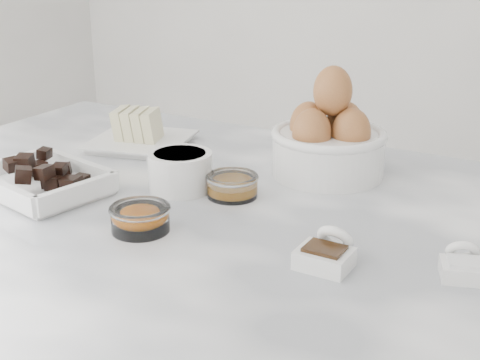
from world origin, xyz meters
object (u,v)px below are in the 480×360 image
Objects in this scene: zest_bowl at (140,217)px; butter_plate at (139,133)px; chocolate_dish at (42,178)px; salt_spoon at (464,265)px; honey_bowl at (232,185)px; vanilla_spoon at (327,253)px; egg_bowl at (329,140)px; sugar_ramekin at (180,170)px.

butter_plate is at bearing 127.81° from zest_bowl.
salt_spoon is (0.60, 0.04, -0.01)m from chocolate_dish.
vanilla_spoon is (0.20, -0.13, -0.00)m from honey_bowl.
egg_bowl is 0.35m from salt_spoon.
egg_bowl is at bearing 137.94° from salt_spoon.
salt_spoon is at bearing 11.77° from zest_bowl.
zest_bowl is at bearing -104.77° from honey_bowl.
vanilla_spoon is (0.12, -0.29, -0.04)m from egg_bowl.
chocolate_dish is at bearing -86.42° from butter_plate.
salt_spoon is at bearing 19.63° from vanilla_spoon.
egg_bowl is 0.34m from zest_bowl.
sugar_ramekin is at bearing -134.61° from egg_bowl.
butter_plate is 2.69× the size of vanilla_spoon.
chocolate_dish is 1.18× the size of egg_bowl.
butter_plate is 0.24m from sugar_ramekin.
egg_bowl is at bearing 68.21° from zest_bowl.
egg_bowl is 2.28× the size of zest_bowl.
sugar_ramekin reaches higher than vanilla_spoon.
egg_bowl reaches higher than salt_spoon.
sugar_ramekin is 0.15m from zest_bowl.
sugar_ramekin is at bearing 104.77° from zest_bowl.
egg_bowl is 0.18m from honey_bowl.
honey_bowl is 0.17m from zest_bowl.
zest_bowl is at bearing -168.23° from salt_spoon.
salt_spoon is (0.39, 0.08, -0.01)m from zest_bowl.
zest_bowl is (0.23, -0.29, -0.00)m from butter_plate.
butter_plate reaches higher than honey_bowl.
butter_plate reaches higher than chocolate_dish.
chocolate_dish is 0.20m from sugar_ramekin.
zest_bowl is 1.07× the size of vanilla_spoon.
honey_bowl and zest_bowl have the same top height.
vanilla_spoon reaches higher than salt_spoon.
zest_bowl is at bearing -173.04° from vanilla_spoon.
egg_bowl reaches higher than chocolate_dish.
zest_bowl is 0.40m from salt_spoon.
egg_bowl is at bearing 39.48° from chocolate_dish.
zest_bowl is 1.08× the size of salt_spoon.
honey_bowl is (0.25, 0.12, -0.00)m from chocolate_dish.
sugar_ramekin is 0.08m from honey_bowl.
honey_bowl is at bearing 25.91° from chocolate_dish.
chocolate_dish reaches higher than vanilla_spoon.
butter_plate reaches higher than vanilla_spoon.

